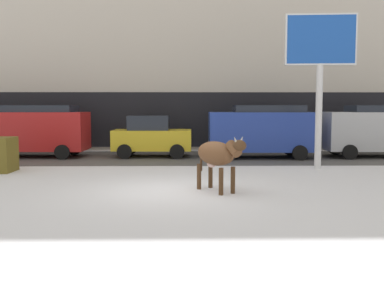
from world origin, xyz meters
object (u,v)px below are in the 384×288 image
at_px(car_silver_van, 377,129).
at_px(billboard, 320,49).
at_px(pedestrian_near_billboard, 137,134).
at_px(car_yellow_hatchback, 152,136).
at_px(car_red_van, 35,129).
at_px(cow_brown, 217,155).
at_px(car_blue_van, 262,130).

bearing_deg(car_silver_van, billboard, -135.76).
height_order(billboard, pedestrian_near_billboard, billboard).
bearing_deg(billboard, car_yellow_hatchback, 148.36).
bearing_deg(car_silver_van, pedestrian_near_billboard, 164.22).
xyz_separation_m(car_red_van, car_yellow_hatchback, (5.20, 0.02, -0.32)).
relative_size(cow_brown, pedestrian_near_billboard, 1.05).
bearing_deg(car_yellow_hatchback, billboard, -31.64).
bearing_deg(cow_brown, car_yellow_hatchback, 105.85).
xyz_separation_m(car_silver_van, pedestrian_near_billboard, (-11.10, 3.14, -0.36)).
distance_m(car_red_van, car_blue_van, 10.11).
height_order(car_silver_van, pedestrian_near_billboard, car_silver_van).
bearing_deg(billboard, car_silver_van, 44.24).
xyz_separation_m(car_yellow_hatchback, car_blue_van, (4.90, -0.47, 0.32)).
relative_size(car_red_van, pedestrian_near_billboard, 2.68).
xyz_separation_m(car_red_van, car_blue_van, (10.10, -0.46, 0.00)).
distance_m(cow_brown, car_silver_van, 11.15).
height_order(car_red_van, car_silver_van, same).
bearing_deg(car_red_van, cow_brown, -47.49).
xyz_separation_m(billboard, car_silver_van, (3.76, 3.66, -3.07)).
bearing_deg(car_silver_van, car_yellow_hatchback, 178.57).
xyz_separation_m(cow_brown, car_silver_van, (7.77, 7.99, 0.25)).
height_order(car_blue_van, car_silver_van, same).
xyz_separation_m(billboard, car_yellow_hatchback, (-6.35, 3.91, -3.39)).
height_order(cow_brown, pedestrian_near_billboard, pedestrian_near_billboard).
height_order(cow_brown, car_silver_van, car_silver_van).
distance_m(cow_brown, car_blue_van, 8.18).
xyz_separation_m(car_blue_van, pedestrian_near_billboard, (-5.89, 3.36, -0.36)).
bearing_deg(car_blue_van, car_silver_van, 2.42).
xyz_separation_m(cow_brown, car_yellow_hatchback, (-2.34, 8.24, -0.07)).
xyz_separation_m(cow_brown, car_red_van, (-7.54, 8.23, 0.25)).
bearing_deg(pedestrian_near_billboard, cow_brown, -73.35).
distance_m(car_red_van, pedestrian_near_billboard, 5.13).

